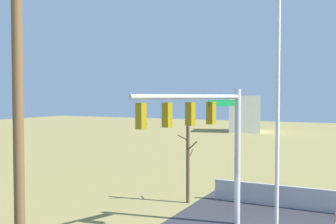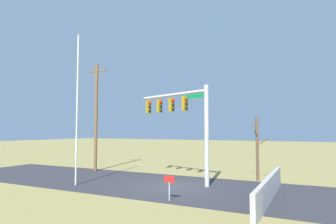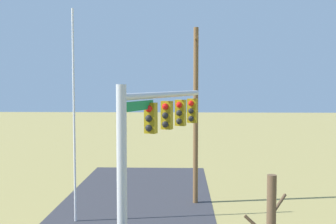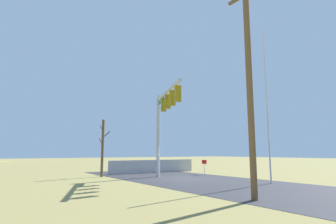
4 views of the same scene
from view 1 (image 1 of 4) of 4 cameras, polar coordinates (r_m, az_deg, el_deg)
name	(u,v)px [view 1 (image 1 of 4)]	position (r m, az deg, el deg)	size (l,w,h in m)	color
sidewalk_corner	(243,218)	(20.49, 10.66, -14.70)	(6.00, 6.00, 0.01)	#B7B5AD
retaining_fence	(294,197)	(22.69, 17.56, -11.58)	(0.20, 8.78, 1.16)	#A8A8AD
signal_mast	(208,130)	(17.09, 5.72, -2.52)	(6.04, 2.44, 6.30)	#B2B5BA
flagpole	(277,140)	(10.57, 15.37, -3.94)	(0.10, 0.10, 9.67)	silver
utility_pole	(19,144)	(10.43, -20.60, -4.37)	(1.90, 0.26, 9.23)	brown
bare_tree	(188,163)	(22.45, 2.88, -7.27)	(1.27, 1.02, 4.39)	brown
open_sign	(336,220)	(18.17, 22.85, -14.09)	(0.56, 0.04, 1.22)	silver
distant_building	(245,114)	(68.94, 10.90, -0.22)	(7.42, 4.95, 6.10)	silver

